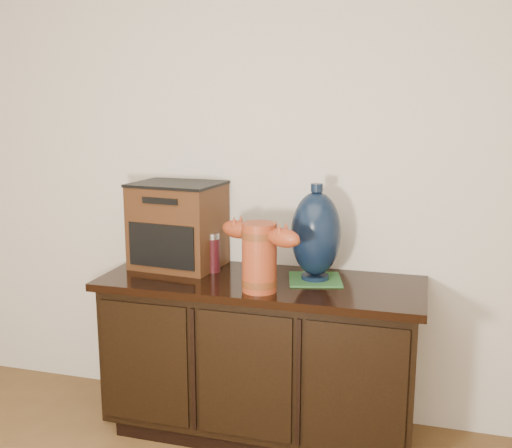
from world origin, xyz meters
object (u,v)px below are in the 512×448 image
(sideboard, at_px, (260,356))
(terracotta_vessel, at_px, (259,253))
(tv_radio, at_px, (178,225))
(lamp_base, at_px, (316,234))
(spray_can, at_px, (213,253))

(sideboard, distance_m, terracotta_vessel, 0.56)
(tv_radio, xyz_separation_m, lamp_base, (0.69, -0.05, 0.01))
(sideboard, relative_size, terracotta_vessel, 3.59)
(sideboard, distance_m, lamp_base, 0.63)
(spray_can, bearing_deg, lamp_base, -0.68)
(sideboard, relative_size, tv_radio, 3.30)
(tv_radio, relative_size, spray_can, 2.37)
(tv_radio, distance_m, lamp_base, 0.69)
(tv_radio, relative_size, lamp_base, 1.02)
(sideboard, bearing_deg, tv_radio, 165.58)
(tv_radio, distance_m, spray_can, 0.23)
(lamp_base, xyz_separation_m, spray_can, (-0.49, 0.01, -0.12))
(terracotta_vessel, bearing_deg, sideboard, 128.14)
(lamp_base, distance_m, spray_can, 0.50)
(terracotta_vessel, bearing_deg, tv_radio, 175.24)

